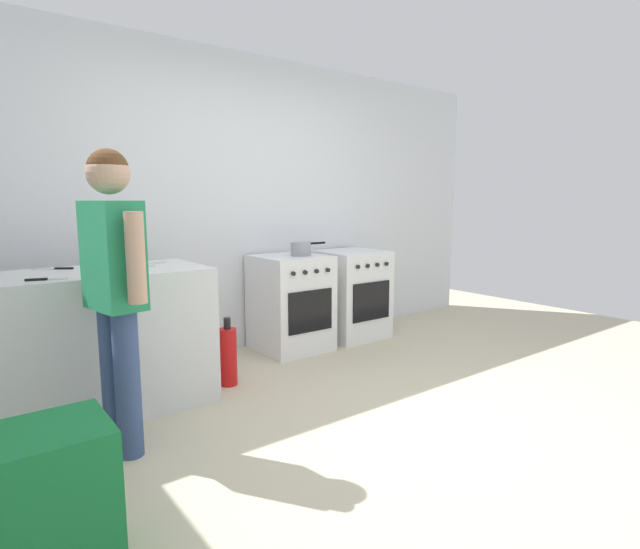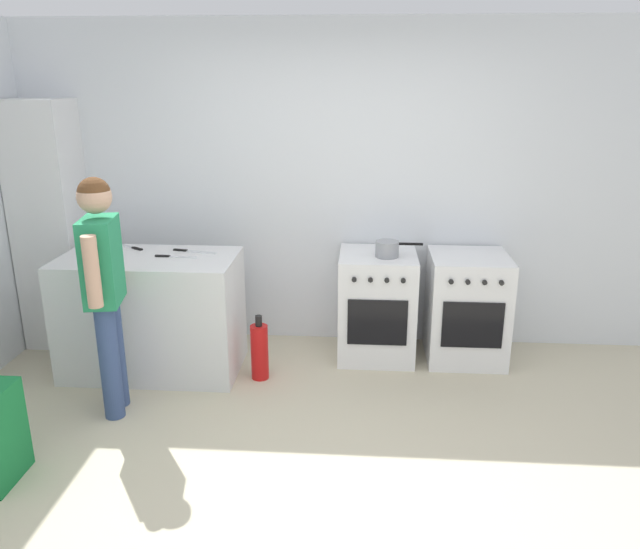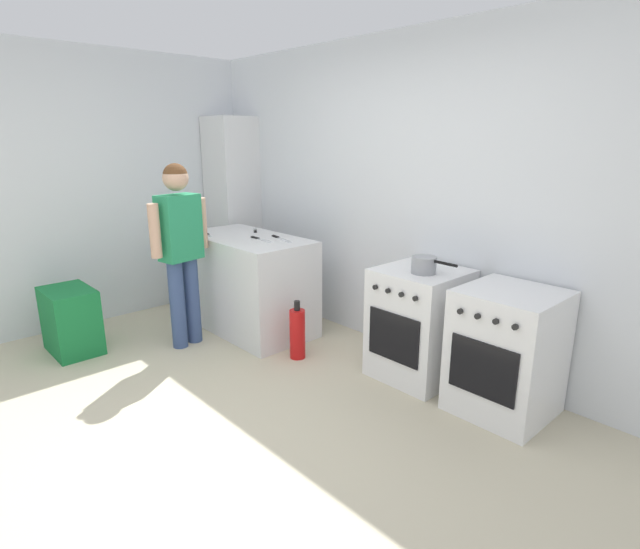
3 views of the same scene
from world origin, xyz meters
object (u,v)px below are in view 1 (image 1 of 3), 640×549
(knife_chef, at_px, (129,267))
(person, at_px, (114,278))
(pot, at_px, (301,249))
(recycling_crate_upper, at_px, (29,472))
(oven_right, at_px, (350,294))
(knife_utility, at_px, (55,269))
(oven_left, at_px, (291,302))
(recycling_crate_lower, at_px, (36,548))
(knife_bread, at_px, (137,264))
(fire_extinguisher, at_px, (228,356))
(knife_paring, at_px, (43,279))

(knife_chef, distance_m, person, 0.70)
(pot, xyz_separation_m, recycling_crate_upper, (-2.35, -1.74, -0.49))
(oven_right, relative_size, recycling_crate_upper, 1.63)
(pot, bearing_deg, person, -152.72)
(knife_utility, bearing_deg, knife_chef, -29.65)
(oven_left, xyz_separation_m, oven_right, (0.71, 0.00, 0.00))
(knife_chef, height_order, person, person)
(person, xyz_separation_m, recycling_crate_lower, (-0.52, -0.80, -0.80))
(pot, distance_m, person, 2.06)
(recycling_crate_lower, bearing_deg, knife_utility, 76.92)
(pot, distance_m, knife_bread, 1.47)
(oven_right, height_order, recycling_crate_lower, oven_right)
(knife_chef, distance_m, recycling_crate_upper, 1.71)
(knife_bread, height_order, knife_chef, same)
(fire_extinguisher, xyz_separation_m, recycling_crate_lower, (-1.41, -1.34, -0.08))
(oven_right, height_order, fire_extinguisher, oven_right)
(pot, height_order, fire_extinguisher, pot)
(recycling_crate_lower, xyz_separation_m, recycling_crate_upper, (0.00, 0.00, 0.28))
(knife_bread, bearing_deg, fire_extinguisher, -26.33)
(knife_bread, xyz_separation_m, knife_utility, (-0.49, 0.07, 0.00))
(oven_right, xyz_separation_m, pot, (-0.64, -0.07, 0.49))
(pot, xyz_separation_m, knife_bread, (-1.47, -0.14, -0.01))
(knife_utility, xyz_separation_m, recycling_crate_lower, (-0.39, -1.67, -0.76))
(oven_right, distance_m, pot, 0.81)
(oven_right, relative_size, knife_utility, 3.78)
(knife_chef, distance_m, fire_extinguisher, 0.94)
(knife_paring, bearing_deg, recycling_crate_lower, -101.86)
(knife_bread, distance_m, fire_extinguisher, 0.91)
(knife_bread, height_order, fire_extinguisher, knife_bread)
(oven_right, bearing_deg, knife_utility, -176.86)
(knife_bread, bearing_deg, pot, 5.63)
(oven_left, xyz_separation_m, pot, (0.07, -0.07, 0.49))
(knife_bread, distance_m, recycling_crate_lower, 1.98)
(recycling_crate_lower, bearing_deg, fire_extinguisher, 43.38)
(knife_bread, distance_m, person, 0.88)
(oven_left, distance_m, oven_right, 0.71)
(knife_utility, bearing_deg, knife_bread, -8.40)
(knife_bread, distance_m, knife_utility, 0.50)
(oven_left, bearing_deg, knife_utility, -175.69)
(oven_left, bearing_deg, recycling_crate_lower, -141.54)
(knife_utility, xyz_separation_m, fire_extinguisher, (1.02, -0.34, -0.69))
(knife_bread, distance_m, knife_paring, 0.74)
(recycling_crate_upper, bearing_deg, knife_chef, 61.64)
(knife_paring, relative_size, recycling_crate_lower, 0.40)
(oven_left, distance_m, pot, 0.50)
(oven_left, bearing_deg, knife_bread, -171.24)
(pot, relative_size, knife_paring, 1.72)
(oven_left, height_order, person, person)
(oven_right, xyz_separation_m, knife_chef, (-2.21, -0.37, 0.48))
(pot, xyz_separation_m, person, (-1.83, -0.94, 0.03))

